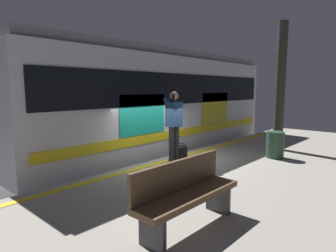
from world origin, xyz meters
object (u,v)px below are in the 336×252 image
Objects in this scene: handbag at (181,152)px; station_column at (280,87)px; passenger at (174,121)px; bench at (186,191)px; train_carriage at (151,101)px; trash_bin at (275,145)px.

station_column is at bearing 153.67° from handbag.
passenger is 1.02× the size of bench.
train_carriage is 6.31m from bench.
station_column is 2.18× the size of bench.
trash_bin is at bearing 98.69° from train_carriage.
train_carriage is 14.08× the size of trash_bin.
trash_bin is (-0.63, 4.10, -1.06)m from train_carriage.
trash_bin is (-4.66, -0.66, -0.14)m from bench.
passenger is 2.86m from trash_bin.
handbag is (-0.39, -0.09, -0.88)m from passenger.
train_carriage is at bearing -130.25° from bench.
passenger is 0.47× the size of station_column.
trash_bin is at bearing 18.13° from station_column.
train_carriage is at bearing -81.31° from trash_bin.
trash_bin is (-2.17, 1.72, -0.70)m from passenger.
passenger is (1.54, 2.38, -0.36)m from train_carriage.
passenger is at bearing -22.29° from station_column.
handbag is 3.81m from bench.
handbag is 0.10× the size of station_column.
station_column is 1.95m from trash_bin.
train_carriage is at bearing -122.93° from passenger.
station_column is (-2.91, 1.44, 1.73)m from handbag.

